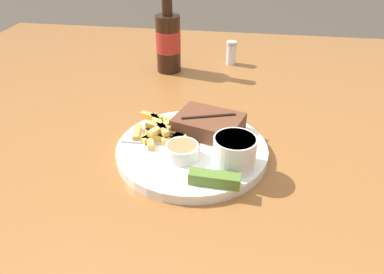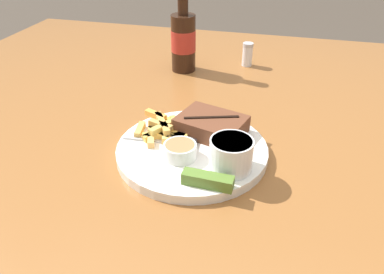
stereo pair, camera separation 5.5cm
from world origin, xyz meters
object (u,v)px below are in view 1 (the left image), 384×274
coleslaw_cup (235,151)px  beer_bottle (168,40)px  pickle_spear (214,179)px  salt_shaker (231,53)px  fork_utensil (153,143)px  knife_utensil (195,136)px  steak_portion (209,124)px  dipping_sauce_cup (182,151)px  dinner_plate (192,150)px

coleslaw_cup → beer_bottle: 0.48m
pickle_spear → salt_shaker: (-0.01, 0.57, 0.00)m
fork_utensil → knife_utensil: size_ratio=0.81×
steak_portion → beer_bottle: 0.37m
salt_shaker → pickle_spear: bearing=-88.9°
dipping_sauce_cup → fork_utensil: dipping_sauce_cup is taller
dinner_plate → beer_bottle: 0.42m
dinner_plate → knife_utensil: (0.00, 0.03, 0.01)m
pickle_spear → salt_shaker: bearing=91.1°
pickle_spear → salt_shaker: 0.57m
steak_portion → salt_shaker: (0.02, 0.41, -0.00)m
dipping_sauce_cup → knife_utensil: (0.01, 0.07, -0.01)m
dipping_sauce_cup → knife_utensil: dipping_sauce_cup is taller
dipping_sauce_cup → salt_shaker: salt_shaker is taller
dipping_sauce_cup → fork_utensil: bearing=150.7°
dinner_plate → fork_utensil: fork_utensil is taller
knife_utensil → steak_portion: bearing=-48.4°
knife_utensil → beer_bottle: bearing=12.9°
coleslaw_cup → salt_shaker: (-0.04, 0.51, -0.02)m
steak_portion → fork_utensil: size_ratio=1.06×
steak_portion → salt_shaker: size_ratio=2.20×
fork_utensil → coleslaw_cup: bearing=-19.6°
dinner_plate → fork_utensil: 0.07m
steak_portion → knife_utensil: steak_portion is taller
dinner_plate → beer_bottle: bearing=107.6°
dinner_plate → steak_portion: (0.02, 0.06, 0.03)m
steak_portion → knife_utensil: size_ratio=0.86×
coleslaw_cup → salt_shaker: coleslaw_cup is taller
dipping_sauce_cup → pickle_spear: bearing=-45.1°
salt_shaker → beer_bottle: bearing=-155.4°
fork_utensil → knife_utensil: knife_utensil is taller
steak_portion → coleslaw_cup: (0.05, -0.10, 0.01)m
steak_portion → dipping_sauce_cup: size_ratio=2.47×
pickle_spear → beer_bottle: bearing=109.6°
beer_bottle → salt_shaker: (0.16, 0.08, -0.05)m
fork_utensil → salt_shaker: 0.48m
dinner_plate → knife_utensil: knife_utensil is taller
dipping_sauce_cup → pickle_spear: dipping_sauce_cup is taller
dipping_sauce_cup → fork_utensil: 0.07m
dinner_plate → pickle_spear: 0.11m
coleslaw_cup → fork_utensil: size_ratio=0.53×
dinner_plate → knife_utensil: 0.03m
dinner_plate → salt_shaker: bearing=85.0°
knife_utensil → beer_bottle: beer_bottle is taller
dipping_sauce_cup → steak_portion: bearing=69.5°
pickle_spear → knife_utensil: (-0.05, 0.13, -0.01)m
dipping_sauce_cup → knife_utensil: size_ratio=0.35×
coleslaw_cup → fork_utensil: (-0.15, 0.04, -0.03)m
dipping_sauce_cup → salt_shaker: (0.05, 0.50, 0.00)m
knife_utensil → salt_shaker: bearing=-11.5°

